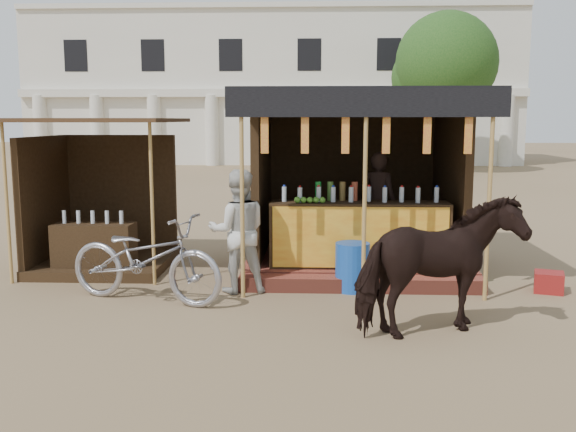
# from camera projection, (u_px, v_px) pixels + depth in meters

# --- Properties ---
(ground) EXTENTS (120.00, 120.00, 0.00)m
(ground) POSITION_uv_depth(u_px,v_px,m) (282.00, 337.00, 7.04)
(ground) COLOR #846B4C
(ground) RESTS_ON ground
(main_stall) EXTENTS (3.60, 3.61, 2.78)m
(main_stall) POSITION_uv_depth(u_px,v_px,m) (357.00, 205.00, 10.16)
(main_stall) COLOR brown
(main_stall) RESTS_ON ground
(secondary_stall) EXTENTS (2.40, 2.40, 2.38)m
(secondary_stall) POSITION_uv_depth(u_px,v_px,m) (95.00, 215.00, 10.24)
(secondary_stall) COLOR #342213
(secondary_stall) RESTS_ON ground
(cow) EXTENTS (2.02, 1.51, 1.55)m
(cow) POSITION_uv_depth(u_px,v_px,m) (439.00, 267.00, 6.97)
(cow) COLOR black
(cow) RESTS_ON ground
(motorbike) EXTENTS (2.33, 1.40, 1.16)m
(motorbike) POSITION_uv_depth(u_px,v_px,m) (145.00, 258.00, 8.31)
(motorbike) COLOR #9C9BA3
(motorbike) RESTS_ON ground
(bystander) EXTENTS (0.92, 0.77, 1.69)m
(bystander) POSITION_uv_depth(u_px,v_px,m) (238.00, 231.00, 8.77)
(bystander) COLOR beige
(bystander) RESTS_ON ground
(blue_barrel) EXTENTS (0.60, 0.60, 0.68)m
(blue_barrel) POSITION_uv_depth(u_px,v_px,m) (352.00, 267.00, 8.88)
(blue_barrel) COLOR #174BAD
(blue_barrel) RESTS_ON ground
(red_crate) EXTENTS (0.47, 0.46, 0.28)m
(red_crate) POSITION_uv_depth(u_px,v_px,m) (549.00, 282.00, 8.84)
(red_crate) COLOR maroon
(red_crate) RESTS_ON ground
(cooler) EXTENTS (0.70, 0.54, 0.46)m
(cooler) POSITION_uv_depth(u_px,v_px,m) (456.00, 265.00, 9.46)
(cooler) COLOR #19741F
(cooler) RESTS_ON ground
(background_building) EXTENTS (26.00, 7.45, 8.18)m
(background_building) POSITION_uv_depth(u_px,v_px,m) (274.00, 90.00, 36.11)
(background_building) COLOR silver
(background_building) RESTS_ON ground
(tree) EXTENTS (4.50, 4.40, 7.00)m
(tree) POSITION_uv_depth(u_px,v_px,m) (441.00, 67.00, 27.97)
(tree) COLOR #382314
(tree) RESTS_ON ground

